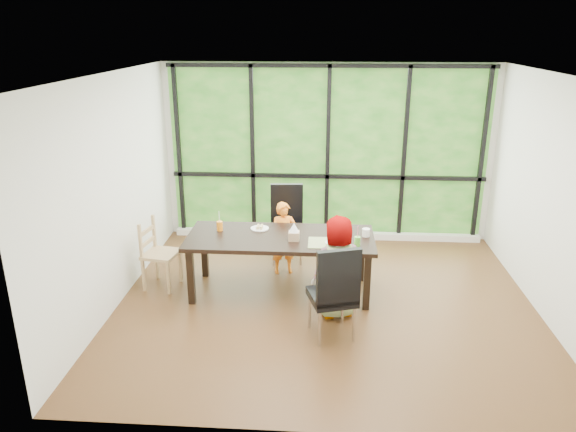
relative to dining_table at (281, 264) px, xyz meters
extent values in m
plane|color=black|center=(0.57, -0.26, -0.38)|extent=(5.00, 5.00, 0.00)
plane|color=silver|center=(0.57, 1.99, 0.98)|extent=(5.00, 0.00, 5.00)
cube|color=#194D14|center=(0.57, 1.97, 0.98)|extent=(4.80, 0.02, 2.65)
cube|color=silver|center=(0.57, 1.89, -0.33)|extent=(4.80, 0.12, 0.10)
cube|color=black|center=(0.00, 0.00, 0.00)|extent=(2.31, 1.01, 0.75)
cube|color=black|center=(0.01, 0.99, 0.17)|extent=(0.50, 0.50, 1.08)
cube|color=black|center=(0.63, -0.99, 0.17)|extent=(0.58, 0.58, 1.08)
cube|color=#A48253|center=(-1.53, 0.04, 0.08)|extent=(0.47, 0.48, 0.90)
imported|color=orange|center=(0.00, 0.58, 0.12)|extent=(0.41, 0.32, 0.99)
imported|color=slate|center=(0.68, -0.54, 0.23)|extent=(0.68, 0.54, 1.21)
cube|color=tan|center=(0.59, -0.19, 0.38)|extent=(0.49, 0.36, 0.01)
cylinder|color=white|center=(-0.28, 0.23, 0.38)|extent=(0.23, 0.23, 0.01)
cylinder|color=white|center=(0.66, -0.19, 0.38)|extent=(0.23, 0.23, 0.01)
cylinder|color=orange|center=(-0.78, 0.15, 0.44)|extent=(0.08, 0.08, 0.12)
cylinder|color=#58BB35|center=(0.92, -0.25, 0.43)|extent=(0.07, 0.07, 0.11)
cylinder|color=white|center=(1.05, 0.07, 0.42)|extent=(0.10, 0.10, 0.10)
cube|color=tan|center=(0.17, -0.12, 0.43)|extent=(0.13, 0.13, 0.11)
cylinder|color=white|center=(-0.78, 0.15, 0.54)|extent=(0.01, 0.04, 0.20)
cylinder|color=pink|center=(0.92, -0.25, 0.53)|extent=(0.01, 0.04, 0.20)
cone|color=white|center=(0.17, -0.12, 0.54)|extent=(0.12, 0.12, 0.11)
camera|label=1|loc=(0.51, -6.13, 2.79)|focal=33.61mm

